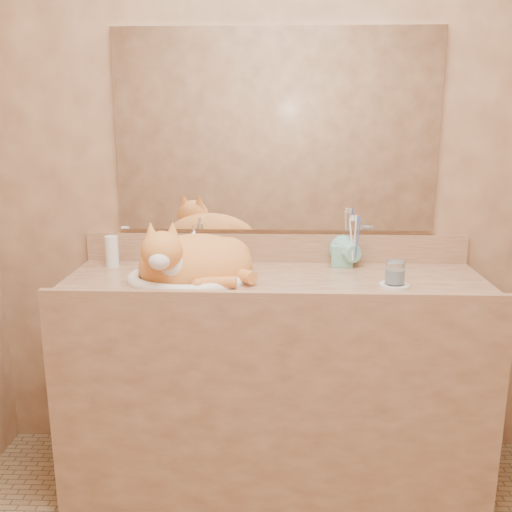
{
  "coord_description": "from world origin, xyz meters",
  "views": [
    {
      "loc": [
        0.01,
        -1.36,
        1.45
      ],
      "look_at": [
        -0.07,
        0.7,
        0.94
      ],
      "focal_mm": 40.0,
      "sensor_mm": 36.0,
      "label": 1
    }
  ],
  "objects_px": {
    "soap_dispenser": "(343,245)",
    "cat": "(192,260)",
    "toothbrush_cup": "(354,256)",
    "water_glass": "(395,273)",
    "vanity_counter": "(274,381)",
    "sink_basin": "(187,261)"
  },
  "relations": [
    {
      "from": "soap_dispenser",
      "to": "water_glass",
      "type": "distance_m",
      "value": 0.3
    },
    {
      "from": "soap_dispenser",
      "to": "water_glass",
      "type": "xyz_separation_m",
      "value": [
        0.16,
        -0.25,
        -0.05
      ]
    },
    {
      "from": "soap_dispenser",
      "to": "cat",
      "type": "bearing_deg",
      "value": -156.06
    },
    {
      "from": "soap_dispenser",
      "to": "toothbrush_cup",
      "type": "distance_m",
      "value": 0.06
    },
    {
      "from": "sink_basin",
      "to": "soap_dispenser",
      "type": "xyz_separation_m",
      "value": [
        0.6,
        0.19,
        0.03
      ]
    },
    {
      "from": "toothbrush_cup",
      "to": "water_glass",
      "type": "height_order",
      "value": "toothbrush_cup"
    },
    {
      "from": "water_glass",
      "to": "vanity_counter",
      "type": "bearing_deg",
      "value": 168.86
    },
    {
      "from": "sink_basin",
      "to": "water_glass",
      "type": "height_order",
      "value": "sink_basin"
    },
    {
      "from": "vanity_counter",
      "to": "cat",
      "type": "height_order",
      "value": "cat"
    },
    {
      "from": "cat",
      "to": "toothbrush_cup",
      "type": "bearing_deg",
      "value": 4.17
    },
    {
      "from": "vanity_counter",
      "to": "soap_dispenser",
      "type": "xyz_separation_m",
      "value": [
        0.27,
        0.17,
        0.52
      ]
    },
    {
      "from": "sink_basin",
      "to": "cat",
      "type": "height_order",
      "value": "cat"
    },
    {
      "from": "cat",
      "to": "soap_dispenser",
      "type": "relative_size",
      "value": 2.26
    },
    {
      "from": "sink_basin",
      "to": "cat",
      "type": "xyz_separation_m",
      "value": [
        0.02,
        0.01,
        0.0
      ]
    },
    {
      "from": "cat",
      "to": "soap_dispenser",
      "type": "bearing_deg",
      "value": 6.5
    },
    {
      "from": "vanity_counter",
      "to": "water_glass",
      "type": "xyz_separation_m",
      "value": [
        0.43,
        -0.09,
        0.48
      ]
    },
    {
      "from": "sink_basin",
      "to": "water_glass",
      "type": "bearing_deg",
      "value": -0.01
    },
    {
      "from": "vanity_counter",
      "to": "water_glass",
      "type": "height_order",
      "value": "water_glass"
    },
    {
      "from": "toothbrush_cup",
      "to": "cat",
      "type": "bearing_deg",
      "value": -165.35
    },
    {
      "from": "water_glass",
      "to": "soap_dispenser",
      "type": "bearing_deg",
      "value": 122.77
    },
    {
      "from": "toothbrush_cup",
      "to": "vanity_counter",
      "type": "bearing_deg",
      "value": -154.33
    },
    {
      "from": "vanity_counter",
      "to": "water_glass",
      "type": "bearing_deg",
      "value": -11.14
    }
  ]
}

